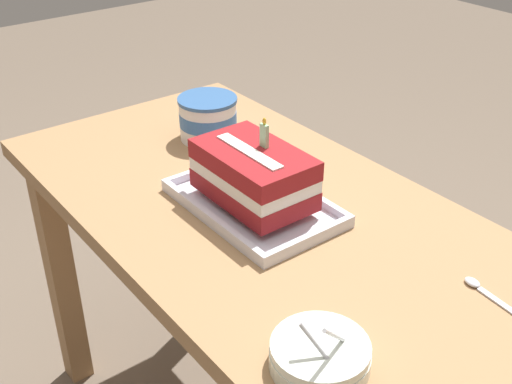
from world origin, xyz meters
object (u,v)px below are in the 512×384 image
foil_tray (254,205)px  serving_spoon_near_tray (483,290)px  ice_cream_tub (208,118)px  birthday_cake (254,174)px  bowl_stack (320,355)px

foil_tray → serving_spoon_near_tray: foil_tray is taller
ice_cream_tub → birthday_cake: bearing=-18.6°
bowl_stack → ice_cream_tub: size_ratio=1.03×
foil_tray → birthday_cake: size_ratio=1.46×
bowl_stack → ice_cream_tub: 0.73m
birthday_cake → foil_tray: bearing=-90.0°
foil_tray → bowl_stack: 0.41m
birthday_cake → serving_spoon_near_tray: 0.44m
foil_tray → birthday_cake: 0.07m
birthday_cake → bowl_stack: birthday_cake is taller
birthday_cake → ice_cream_tub: size_ratio=1.68×
ice_cream_tub → serving_spoon_near_tray: ice_cream_tub is taller
foil_tray → ice_cream_tub: bearing=161.4°
bowl_stack → ice_cream_tub: bowl_stack is taller
serving_spoon_near_tray → foil_tray: bearing=-162.2°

